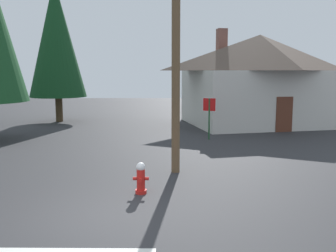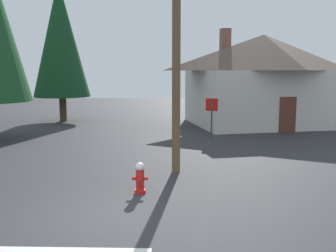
% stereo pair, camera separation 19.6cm
% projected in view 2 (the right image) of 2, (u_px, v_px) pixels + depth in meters
% --- Properties ---
extents(ground_plane, '(80.00, 80.00, 0.10)m').
position_uv_depth(ground_plane, '(92.00, 220.00, 8.84)').
color(ground_plane, '#2D2D30').
extents(lane_stop_bar, '(4.19, 0.31, 0.01)m').
position_uv_depth(lane_stop_bar, '(42.00, 251.00, 7.21)').
color(lane_stop_bar, silver).
rests_on(lane_stop_bar, ground).
extents(fire_hydrant, '(0.45, 0.38, 0.89)m').
position_uv_depth(fire_hydrant, '(140.00, 178.00, 10.56)').
color(fire_hydrant, red).
rests_on(fire_hydrant, ground).
extents(utility_pole, '(1.60, 0.28, 9.11)m').
position_uv_depth(utility_pole, '(176.00, 30.00, 12.19)').
color(utility_pole, brown).
rests_on(utility_pole, ground).
extents(stop_sign_far, '(0.64, 0.25, 2.10)m').
position_uv_depth(stop_sign_far, '(212.00, 110.00, 18.77)').
color(stop_sign_far, '#1E4C28').
rests_on(stop_sign_far, ground).
extents(house, '(10.61, 9.08, 6.16)m').
position_uv_depth(house, '(262.00, 78.00, 24.09)').
color(house, beige).
rests_on(house, ground).
extents(pine_tree_mid_left, '(3.78, 3.78, 9.44)m').
position_uv_depth(pine_tree_mid_left, '(60.00, 39.00, 25.14)').
color(pine_tree_mid_left, '#4C3823').
rests_on(pine_tree_mid_left, ground).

